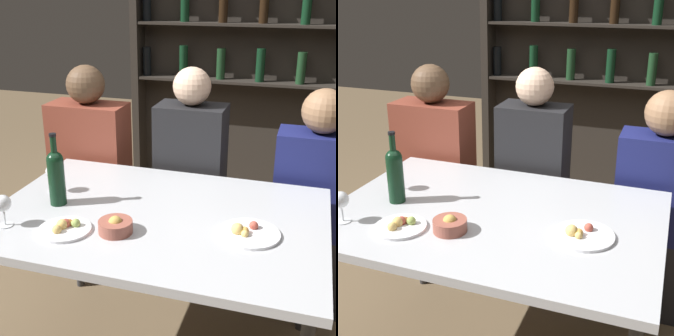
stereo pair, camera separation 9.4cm
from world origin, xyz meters
The scene contains 11 objects.
dining_table centered at (0.00, 0.00, 0.71)m, with size 1.37×0.95×0.77m.
wine_rack_wall centered at (0.00, 2.05, 1.09)m, with size 1.74×0.21×2.07m.
wine_bottle centered at (-0.44, -0.04, 0.90)m, with size 0.07×0.07×0.32m.
wine_glass_0 centered at (-0.52, 0.07, 0.86)m, with size 0.07×0.07×0.13m.
wine_glass_1 centered at (-0.54, -0.28, 0.86)m, with size 0.07×0.07×0.13m.
food_plate_0 centered at (-0.30, -0.24, 0.78)m, with size 0.20×0.20×0.05m.
food_plate_1 centered at (0.38, -0.07, 0.78)m, with size 0.24×0.24×0.05m.
snack_bowl centered at (-0.10, -0.20, 0.79)m, with size 0.13×0.13×0.07m.
seated_person_left centered at (-0.62, 0.63, 0.59)m, with size 0.43×0.22×1.25m.
seated_person_center centered at (-0.03, 0.63, 0.60)m, with size 0.36×0.22×1.27m.
seated_person_right centered at (0.62, 0.63, 0.57)m, with size 0.41×0.22×1.20m.
Camera 1 is at (0.56, -1.64, 1.65)m, focal length 50.00 mm.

